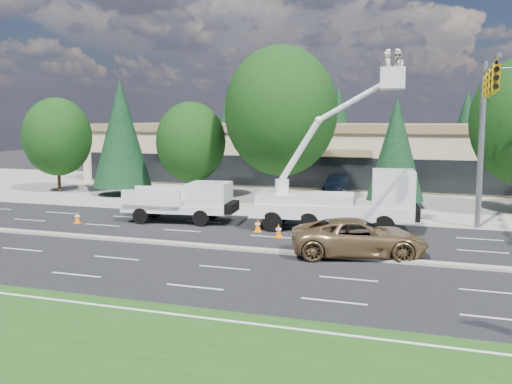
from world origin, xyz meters
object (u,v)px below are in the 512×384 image
(utility_pickup, at_px, (185,206))
(minivan, at_px, (359,238))
(bucket_truck, at_px, (348,192))
(signal_mast, at_px, (485,117))

(utility_pickup, distance_m, minivan, 11.90)
(bucket_truck, bearing_deg, signal_mast, -0.71)
(bucket_truck, relative_size, minivan, 1.62)
(signal_mast, xyz_separation_m, utility_pickup, (-16.02, -1.46, -5.09))
(bucket_truck, bearing_deg, minivan, -83.04)
(signal_mast, relative_size, utility_pickup, 1.60)
(minivan, bearing_deg, bucket_truck, -1.01)
(signal_mast, distance_m, minivan, 9.81)
(utility_pickup, height_order, minivan, utility_pickup)
(signal_mast, height_order, bucket_truck, bucket_truck)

